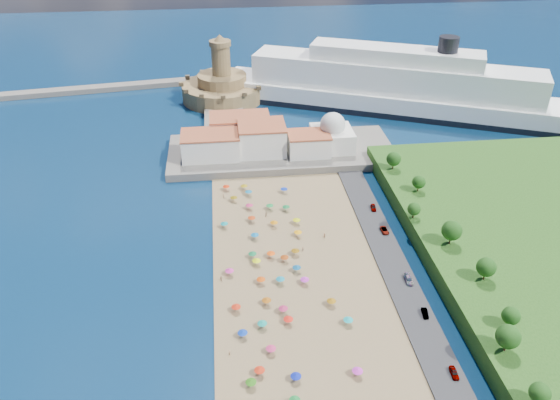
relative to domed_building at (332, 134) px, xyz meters
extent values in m
plane|color=#071938|center=(-30.00, -71.00, -8.97)|extent=(700.00, 700.00, 0.00)
cube|color=#59544C|center=(-20.00, 2.00, -7.47)|extent=(90.00, 36.00, 3.00)
cube|color=#59544C|center=(-42.00, 37.00, -7.77)|extent=(18.00, 70.00, 2.40)
cube|color=#59544C|center=(-140.00, 82.00, -7.67)|extent=(199.03, 34.77, 2.60)
cube|color=silver|center=(-48.00, -2.00, -1.47)|extent=(22.00, 14.00, 9.00)
cube|color=silver|center=(-28.00, 0.00, -0.47)|extent=(18.00, 16.00, 11.00)
cube|color=silver|center=(-10.00, -4.00, -1.97)|extent=(16.00, 12.00, 8.00)
cube|color=silver|center=(-36.00, 12.00, -0.97)|extent=(24.00, 14.00, 10.00)
cube|color=silver|center=(0.00, 0.00, -1.97)|extent=(16.00, 16.00, 8.00)
sphere|color=silver|center=(0.00, 0.00, 4.03)|extent=(10.00, 10.00, 10.00)
cylinder|color=silver|center=(0.00, 0.00, 7.83)|extent=(1.20, 1.20, 1.60)
cylinder|color=olive|center=(-42.00, 67.00, -4.97)|extent=(40.00, 40.00, 8.00)
cylinder|color=olive|center=(-42.00, 67.00, 1.53)|extent=(24.00, 24.00, 5.00)
cylinder|color=olive|center=(-42.00, 67.00, 11.03)|extent=(9.00, 9.00, 14.00)
cylinder|color=olive|center=(-42.00, 67.00, 19.23)|extent=(10.40, 10.40, 2.40)
cone|color=olive|center=(-42.00, 67.00, 21.93)|extent=(6.00, 6.00, 3.00)
cube|color=black|center=(37.36, 44.30, -7.63)|extent=(163.04, 89.81, 2.69)
cube|color=white|center=(37.36, 44.30, -3.99)|extent=(161.96, 89.04, 9.97)
cube|color=white|center=(37.36, 44.30, 7.64)|extent=(129.75, 71.64, 13.29)
cube|color=white|center=(37.36, 44.30, 17.61)|extent=(77.24, 45.34, 6.65)
cylinder|color=black|center=(57.65, 35.40, 24.26)|extent=(8.86, 8.86, 6.65)
cylinder|color=gray|center=(-34.57, -103.02, -7.72)|extent=(0.07, 0.07, 2.00)
cone|color=#C02960|center=(-34.57, -103.02, -6.82)|extent=(2.50, 2.50, 0.60)
cylinder|color=gray|center=(-28.35, -49.57, -7.72)|extent=(0.07, 0.07, 2.00)
cone|color=#CC770B|center=(-28.35, -49.57, -6.82)|extent=(2.50, 2.50, 0.60)
cylinder|color=gray|center=(-34.09, -86.07, -7.72)|extent=(0.07, 0.07, 2.00)
cone|color=#9B500E|center=(-34.09, -86.07, -6.82)|extent=(2.50, 2.50, 0.60)
cylinder|color=gray|center=(-30.94, -65.85, -7.72)|extent=(0.07, 0.07, 2.00)
cone|color=#F24E0A|center=(-30.94, -65.85, -6.82)|extent=(2.50, 2.50, 0.60)
cylinder|color=gray|center=(-30.07, -89.70, -7.72)|extent=(0.07, 0.07, 2.00)
cone|color=#A82451|center=(-30.07, -89.70, -6.82)|extent=(2.50, 2.50, 0.60)
cylinder|color=gray|center=(-40.59, -32.51, -7.72)|extent=(0.07, 0.07, 2.00)
cone|color=#7B620B|center=(-40.59, -32.51, -6.82)|extent=(2.50, 2.50, 0.60)
cylinder|color=gray|center=(-28.69, -39.14, -7.72)|extent=(0.07, 0.07, 2.00)
cone|color=#178137|center=(-28.69, -39.14, -6.82)|extent=(2.50, 2.50, 0.60)
cylinder|color=gray|center=(-35.92, -94.48, -7.72)|extent=(0.07, 0.07, 2.00)
cone|color=#0E8878|center=(-35.92, -94.48, -6.82)|extent=(2.50, 2.50, 0.60)
cylinder|color=gray|center=(-42.97, -24.48, -7.72)|extent=(0.07, 0.07, 2.00)
cone|color=red|center=(-42.97, -24.48, -6.82)|extent=(2.50, 2.50, 0.60)
cylinder|color=gray|center=(-35.42, -68.86, -7.72)|extent=(0.07, 0.07, 2.00)
cone|color=#CADB0B|center=(-35.42, -68.86, -6.82)|extent=(2.50, 2.50, 0.60)
cone|color=#15772D|center=(-30.97, -118.20, -6.82)|extent=(2.50, 2.50, 0.60)
cylinder|color=gray|center=(-29.49, -77.84, -7.72)|extent=(0.07, 0.07, 2.00)
cone|color=#0F7892|center=(-29.49, -77.84, -6.82)|extent=(2.50, 2.50, 0.60)
cylinder|color=gray|center=(-35.55, -38.16, -7.72)|extent=(0.07, 0.07, 2.00)
cone|color=#B52657|center=(-35.55, -38.16, -6.82)|extent=(2.50, 2.50, 0.60)
cylinder|color=gray|center=(-40.98, -97.14, -7.72)|extent=(0.07, 0.07, 2.00)
cone|color=#0C32A1|center=(-40.98, -97.14, -6.82)|extent=(2.50, 2.50, 0.60)
cylinder|color=gray|center=(-34.95, -55.79, -7.72)|extent=(0.07, 0.07, 2.00)
cone|color=#0C649E|center=(-34.95, -55.79, -6.82)|extent=(2.50, 2.50, 0.60)
cylinder|color=gray|center=(-34.85, -77.39, -7.72)|extent=(0.07, 0.07, 2.00)
cone|color=#D14709|center=(-34.85, -77.39, -6.82)|extent=(2.50, 2.50, 0.60)
cylinder|color=gray|center=(-17.17, -88.27, -7.72)|extent=(0.07, 0.07, 2.00)
cone|color=#8A5B0C|center=(-17.17, -88.27, -6.82)|extent=(2.50, 2.50, 0.60)
cylinder|color=gray|center=(-27.16, -68.19, -7.72)|extent=(0.07, 0.07, 2.00)
cone|color=#90370D|center=(-27.16, -68.19, -6.82)|extent=(2.50, 2.50, 0.60)
cylinder|color=gray|center=(-20.95, -48.91, -7.72)|extent=(0.07, 0.07, 2.00)
cone|color=#D8DF0C|center=(-20.95, -48.91, -6.82)|extent=(2.50, 2.50, 0.60)
cylinder|color=gray|center=(-29.83, -111.87, -7.72)|extent=(0.07, 0.07, 2.00)
cone|color=#0C1D9E|center=(-29.83, -111.87, -6.82)|extent=(2.50, 2.50, 0.60)
cylinder|color=gray|center=(-35.19, -29.05, -7.72)|extent=(0.07, 0.07, 2.00)
cone|color=#0F628F|center=(-35.19, -29.05, -6.82)|extent=(2.50, 2.50, 0.60)
cylinder|color=gray|center=(-36.58, -24.79, -7.72)|extent=(0.07, 0.07, 2.00)
cone|color=#8E750C|center=(-36.58, -24.79, -6.82)|extent=(2.50, 2.50, 0.60)
cylinder|color=gray|center=(-29.26, -93.72, -7.72)|extent=(0.07, 0.07, 2.00)
cone|color=red|center=(-29.26, -93.72, -6.82)|extent=(2.50, 2.50, 0.60)
cylinder|color=gray|center=(-42.16, -87.71, -7.72)|extent=(0.07, 0.07, 2.00)
cone|color=red|center=(-42.16, -87.71, -6.82)|extent=(2.50, 2.50, 0.60)
cylinder|color=gray|center=(-21.47, -55.85, -7.72)|extent=(0.07, 0.07, 2.00)
cone|color=orange|center=(-21.47, -55.85, -6.82)|extent=(2.50, 2.50, 0.60)
cylinder|color=gray|center=(-36.36, -65.39, -7.72)|extent=(0.07, 0.07, 2.00)
cone|color=#126937|center=(-36.36, -65.39, -6.82)|extent=(2.50, 2.50, 0.60)
cylinder|color=gray|center=(-22.57, -28.63, -7.72)|extent=(0.07, 0.07, 2.00)
cone|color=#0C2AA7|center=(-22.57, -28.63, -6.82)|extent=(2.50, 2.50, 0.60)
cylinder|color=gray|center=(-37.79, -109.22, -7.72)|extent=(0.07, 0.07, 2.00)
cone|color=red|center=(-37.79, -109.22, -6.82)|extent=(2.50, 2.50, 0.60)
cylinder|color=gray|center=(-15.77, -111.95, -7.72)|extent=(0.07, 0.07, 2.00)
cone|color=#C62AB7|center=(-15.77, -111.95, -6.82)|extent=(2.50, 2.50, 0.60)
cylinder|color=gray|center=(-22.82, -78.81, -7.72)|extent=(0.07, 0.07, 2.00)
cone|color=#B927B3|center=(-22.82, -78.81, -6.82)|extent=(2.50, 2.50, 0.60)
cylinder|color=gray|center=(-39.94, -112.37, -7.72)|extent=(0.07, 0.07, 2.00)
cone|color=#296F13|center=(-39.94, -112.37, -6.82)|extent=(2.50, 2.50, 0.60)
cylinder|color=gray|center=(-23.56, -65.35, -7.72)|extent=(0.07, 0.07, 2.00)
cone|color=#7E550B|center=(-23.56, -65.35, -6.82)|extent=(2.50, 2.50, 0.60)
cylinder|color=gray|center=(-44.24, -48.43, -7.72)|extent=(0.07, 0.07, 2.00)
cone|color=#0D7A7B|center=(-44.24, -48.43, -6.82)|extent=(2.50, 2.50, 0.60)
cylinder|color=gray|center=(-43.37, -72.62, -7.72)|extent=(0.07, 0.07, 2.00)
cone|color=#C32986|center=(-43.37, -72.62, -6.82)|extent=(2.50, 2.50, 0.60)
cylinder|color=gray|center=(-23.34, -40.57, -7.72)|extent=(0.07, 0.07, 2.00)
cone|color=#136F34|center=(-23.34, -40.57, -6.82)|extent=(2.50, 2.50, 0.60)
cylinder|color=gray|center=(-24.28, -73.31, -7.72)|extent=(0.07, 0.07, 2.00)
cone|color=navy|center=(-24.28, -73.31, -6.82)|extent=(2.50, 2.50, 0.60)
cylinder|color=gray|center=(-14.30, -95.65, -7.72)|extent=(0.07, 0.07, 2.00)
cone|color=#119DA1|center=(-14.30, -95.65, -6.82)|extent=(2.50, 2.50, 0.60)
cylinder|color=gray|center=(-35.29, -46.02, -7.72)|extent=(0.07, 0.07, 2.00)
cone|color=#B6360E|center=(-35.29, -46.02, -6.82)|extent=(2.50, 2.50, 0.60)
imported|color=tan|center=(-21.07, -63.73, -7.84)|extent=(0.77, 0.71, 1.77)
imported|color=tan|center=(-30.27, -43.41, -7.85)|extent=(0.83, 0.97, 1.75)
imported|color=tan|center=(-44.34, -102.52, -7.90)|extent=(0.49, 0.66, 1.64)
imported|color=tan|center=(-44.87, -47.92, -7.93)|extent=(0.97, 1.18, 1.58)
imported|color=tan|center=(-45.78, -74.88, -7.88)|extent=(1.03, 1.04, 1.69)
imported|color=tan|center=(-44.01, -29.98, -7.84)|extent=(0.60, 1.10, 1.77)
imported|color=tan|center=(-13.34, -57.53, -7.83)|extent=(1.47, 1.61, 1.79)
imported|color=gray|center=(6.00, -43.45, -7.58)|extent=(2.12, 4.22, 1.38)
imported|color=gray|center=(6.00, -114.49, -7.61)|extent=(1.80, 3.97, 1.32)
imported|color=gray|center=(6.00, -81.42, -7.60)|extent=(2.09, 4.75, 1.36)
imported|color=gray|center=(6.00, -57.07, -7.66)|extent=(2.21, 4.51, 1.23)
imported|color=gray|center=(6.00, -94.92, -7.64)|extent=(1.80, 3.96, 1.26)
cylinder|color=#382314|center=(17.07, -127.91, -1.77)|extent=(0.50, 0.50, 2.42)
sphere|color=#14380F|center=(17.07, -127.91, 0.41)|extent=(4.35, 4.35, 4.35)
cylinder|color=#382314|center=(17.32, -113.42, -1.44)|extent=(0.50, 0.50, 3.07)
sphere|color=#14380F|center=(17.32, -113.42, 1.33)|extent=(5.53, 5.53, 5.53)
cylinder|color=#382314|center=(21.74, -106.29, -1.75)|extent=(0.50, 0.50, 2.44)
sphere|color=#14380F|center=(21.74, -106.29, 0.44)|extent=(4.40, 4.40, 4.40)
cylinder|color=#382314|center=(23.40, -88.92, -1.53)|extent=(0.50, 0.50, 2.88)
sphere|color=#14380F|center=(23.40, -88.92, 1.06)|extent=(5.19, 5.19, 5.19)
cylinder|color=#382314|center=(20.48, -72.37, -1.35)|extent=(0.50, 0.50, 3.25)
sphere|color=#14380F|center=(20.48, -72.37, 1.58)|extent=(5.85, 5.85, 5.85)
cylinder|color=#382314|center=(14.34, -57.83, -1.84)|extent=(0.50, 0.50, 2.27)
sphere|color=#14380F|center=(14.34, -57.83, 0.20)|extent=(4.08, 4.08, 4.08)
cylinder|color=#382314|center=(21.20, -42.09, -1.73)|extent=(0.50, 0.50, 2.49)
sphere|color=#14380F|center=(21.20, -42.09, 0.51)|extent=(4.48, 4.48, 4.48)
cylinder|color=#382314|center=(17.37, -25.66, -1.52)|extent=(0.50, 0.50, 2.92)
sphere|color=#14380F|center=(17.37, -25.66, 1.11)|extent=(5.25, 5.25, 5.25)
camera|label=1|loc=(-42.75, -194.68, 89.82)|focal=35.00mm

